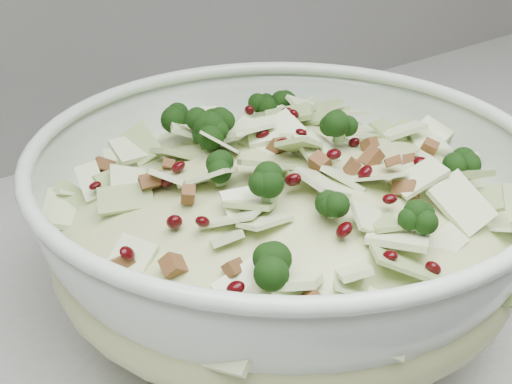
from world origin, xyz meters
TOP-DOWN VIEW (x-y plane):
  - mixing_bowl at (-0.61, 1.60)m, footprint 0.46×0.46m
  - salad at (-0.61, 1.60)m, footprint 0.46×0.46m

SIDE VIEW (x-z plane):
  - mixing_bowl at x=-0.61m, z-range 0.90..1.05m
  - salad at x=-0.61m, z-range 0.93..1.08m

